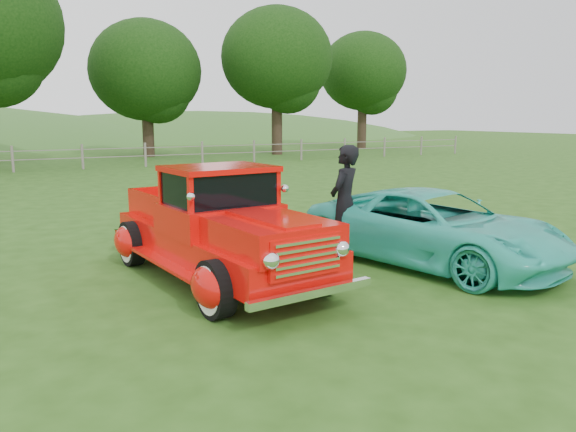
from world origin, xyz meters
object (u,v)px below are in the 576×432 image
tree_mid_east (277,58)px  teal_sedan (434,228)px  red_pickup (218,229)px  man (344,202)px  tree_near_east (146,71)px  tree_far_east (363,72)px

tree_mid_east → teal_sedan: bearing=-111.8°
red_pickup → man: bearing=-1.1°
tree_near_east → tree_mid_east: tree_mid_east is taller
red_pickup → man: man is taller
red_pickup → teal_sedan: size_ratio=1.12×
red_pickup → man: (2.48, 0.21, 0.22)m
tree_mid_east → tree_far_east: size_ratio=1.07×
red_pickup → teal_sedan: red_pickup is taller
tree_near_east → man: tree_near_east is taller
man → tree_near_east: bearing=-130.0°
tree_near_east → red_pickup: size_ratio=1.62×
tree_mid_east → teal_sedan: size_ratio=2.06×
tree_far_east → red_pickup: size_ratio=1.73×
tree_far_east → man: tree_far_east is taller
red_pickup → man: 2.49m
tree_near_east → red_pickup: tree_near_east is taller
man → tree_far_east: bearing=-158.7°
tree_near_east → tree_far_east: size_ratio=0.94×
tree_far_east → tree_mid_east: bearing=-161.6°
teal_sedan → tree_far_east: bearing=42.3°
red_pickup → teal_sedan: (3.57, -0.89, -0.16)m
teal_sedan → red_pickup: bearing=152.0°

